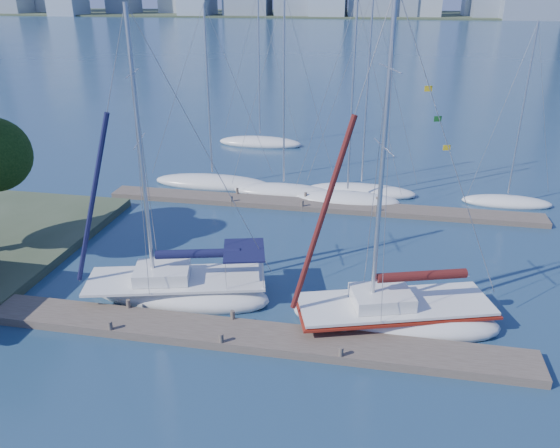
# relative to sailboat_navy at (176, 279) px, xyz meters

# --- Properties ---
(ground) EXTENTS (700.00, 700.00, 0.00)m
(ground) POSITION_rel_sailboat_navy_xyz_m (3.34, -2.81, -1.04)
(ground) COLOR #163047
(ground) RESTS_ON ground
(near_dock) EXTENTS (26.00, 2.00, 0.40)m
(near_dock) POSITION_rel_sailboat_navy_xyz_m (3.34, -2.81, -0.84)
(near_dock) COLOR #4F4539
(near_dock) RESTS_ON ground
(far_dock) EXTENTS (30.00, 1.80, 0.36)m
(far_dock) POSITION_rel_sailboat_navy_xyz_m (5.34, 13.19, -0.86)
(far_dock) COLOR #4F4539
(far_dock) RESTS_ON ground
(far_shore) EXTENTS (800.00, 100.00, 1.50)m
(far_shore) POSITION_rel_sailboat_navy_xyz_m (3.34, 317.19, -1.04)
(far_shore) COLOR #38472D
(far_shore) RESTS_ON ground
(sailboat_navy) EXTENTS (9.70, 5.22, 14.19)m
(sailboat_navy) POSITION_rel_sailboat_navy_xyz_m (0.00, 0.00, 0.00)
(sailboat_navy) COLOR white
(sailboat_navy) RESTS_ON ground
(sailboat_maroon) EXTENTS (9.76, 5.69, 14.83)m
(sailboat_maroon) POSITION_rel_sailboat_navy_xyz_m (10.44, -0.32, 0.05)
(sailboat_maroon) COLOR white
(sailboat_maroon) RESTS_ON ground
(bg_boat_0) EXTENTS (9.52, 4.10, 13.50)m
(bg_boat_0) POSITION_rel_sailboat_navy_xyz_m (-3.22, 16.28, -0.76)
(bg_boat_0) COLOR white
(bg_boat_0) RESTS_ON ground
(bg_boat_1) EXTENTS (7.95, 4.38, 14.26)m
(bg_boat_1) POSITION_rel_sailboat_navy_xyz_m (2.51, 15.38, -0.76)
(bg_boat_1) COLOR white
(bg_boat_1) RESTS_ON ground
(bg_boat_2) EXTENTS (7.62, 3.07, 14.00)m
(bg_boat_2) POSITION_rel_sailboat_navy_xyz_m (7.24, 14.46, -0.75)
(bg_boat_2) COLOR white
(bg_boat_2) RESTS_ON ground
(bg_boat_3) EXTENTS (8.17, 2.87, 14.28)m
(bg_boat_3) POSITION_rel_sailboat_navy_xyz_m (8.12, 16.49, -0.77)
(bg_boat_3) COLOR white
(bg_boat_3) RESTS_ON ground
(bg_boat_5) EXTENTS (6.41, 3.80, 12.51)m
(bg_boat_5) POSITION_rel_sailboat_navy_xyz_m (18.32, 16.26, -0.80)
(bg_boat_5) COLOR white
(bg_boat_5) RESTS_ON ground
(bg_boat_6) EXTENTS (8.50, 4.82, 14.27)m
(bg_boat_6) POSITION_rel_sailboat_navy_xyz_m (-2.23, 28.56, -0.75)
(bg_boat_6) COLOR white
(bg_boat_6) RESTS_ON ground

